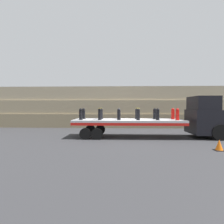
# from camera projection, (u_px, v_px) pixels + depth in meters

# --- Properties ---
(ground_plane) EXTENTS (120.00, 120.00, 0.00)m
(ground_plane) POSITION_uv_depth(u_px,v_px,m) (128.00, 137.00, 13.69)
(ground_plane) COLOR #2D2D30
(rock_cliff) EXTENTS (60.00, 3.30, 4.61)m
(rock_cliff) POSITION_uv_depth(u_px,v_px,m) (125.00, 107.00, 20.67)
(rock_cliff) COLOR gray
(rock_cliff) RESTS_ON ground_plane
(truck_cab) EXTENTS (2.38, 2.57, 3.16)m
(truck_cab) POSITION_uv_depth(u_px,v_px,m) (206.00, 117.00, 13.40)
(truck_cab) COLOR black
(truck_cab) RESTS_ON ground_plane
(flatbed_trailer) EXTENTS (8.43, 2.59, 1.37)m
(flatbed_trailer) POSITION_uv_depth(u_px,v_px,m) (122.00, 123.00, 13.67)
(flatbed_trailer) COLOR #B2B2B7
(flatbed_trailer) RESTS_ON ground_plane
(fire_hydrant_black_near_0) EXTENTS (0.32, 0.55, 0.88)m
(fire_hydrant_black_near_0) POSITION_uv_depth(u_px,v_px,m) (81.00, 114.00, 13.23)
(fire_hydrant_black_near_0) COLOR black
(fire_hydrant_black_near_0) RESTS_ON flatbed_trailer
(fire_hydrant_black_far_0) EXTENTS (0.32, 0.55, 0.88)m
(fire_hydrant_black_far_0) POSITION_uv_depth(u_px,v_px,m) (84.00, 114.00, 14.32)
(fire_hydrant_black_far_0) COLOR black
(fire_hydrant_black_far_0) RESTS_ON flatbed_trailer
(fire_hydrant_black_near_1) EXTENTS (0.32, 0.55, 0.88)m
(fire_hydrant_black_near_1) POSITION_uv_depth(u_px,v_px,m) (100.00, 114.00, 13.17)
(fire_hydrant_black_near_1) COLOR black
(fire_hydrant_black_near_1) RESTS_ON flatbed_trailer
(fire_hydrant_black_far_1) EXTENTS (0.32, 0.55, 0.88)m
(fire_hydrant_black_far_1) POSITION_uv_depth(u_px,v_px,m) (101.00, 114.00, 14.26)
(fire_hydrant_black_far_1) COLOR black
(fire_hydrant_black_far_1) RESTS_ON flatbed_trailer
(fire_hydrant_black_near_2) EXTENTS (0.32, 0.55, 0.88)m
(fire_hydrant_black_near_2) POSITION_uv_depth(u_px,v_px,m) (119.00, 114.00, 13.11)
(fire_hydrant_black_near_2) COLOR black
(fire_hydrant_black_near_2) RESTS_ON flatbed_trailer
(fire_hydrant_black_far_2) EXTENTS (0.32, 0.55, 0.88)m
(fire_hydrant_black_far_2) POSITION_uv_depth(u_px,v_px,m) (119.00, 114.00, 14.20)
(fire_hydrant_black_far_2) COLOR black
(fire_hydrant_black_far_2) RESTS_ON flatbed_trailer
(fire_hydrant_black_near_3) EXTENTS (0.32, 0.55, 0.88)m
(fire_hydrant_black_near_3) POSITION_uv_depth(u_px,v_px,m) (138.00, 114.00, 13.05)
(fire_hydrant_black_near_3) COLOR black
(fire_hydrant_black_near_3) RESTS_ON flatbed_trailer
(fire_hydrant_black_far_3) EXTENTS (0.32, 0.55, 0.88)m
(fire_hydrant_black_far_3) POSITION_uv_depth(u_px,v_px,m) (137.00, 114.00, 14.15)
(fire_hydrant_black_far_3) COLOR black
(fire_hydrant_black_far_3) RESTS_ON flatbed_trailer
(fire_hydrant_black_near_4) EXTENTS (0.32, 0.55, 0.88)m
(fire_hydrant_black_near_4) POSITION_uv_depth(u_px,v_px,m) (158.00, 114.00, 13.00)
(fire_hydrant_black_near_4) COLOR black
(fire_hydrant_black_near_4) RESTS_ON flatbed_trailer
(fire_hydrant_black_far_4) EXTENTS (0.32, 0.55, 0.88)m
(fire_hydrant_black_far_4) POSITION_uv_depth(u_px,v_px,m) (155.00, 114.00, 14.09)
(fire_hydrant_black_far_4) COLOR black
(fire_hydrant_black_far_4) RESTS_ON flatbed_trailer
(fire_hydrant_red_near_5) EXTENTS (0.32, 0.55, 0.88)m
(fire_hydrant_red_near_5) POSITION_uv_depth(u_px,v_px,m) (177.00, 114.00, 12.94)
(fire_hydrant_red_near_5) COLOR red
(fire_hydrant_red_near_5) RESTS_ON flatbed_trailer
(fire_hydrant_red_far_5) EXTENTS (0.32, 0.55, 0.88)m
(fire_hydrant_red_far_5) POSITION_uv_depth(u_px,v_px,m) (173.00, 114.00, 14.03)
(fire_hydrant_red_far_5) COLOR red
(fire_hydrant_red_far_5) RESTS_ON flatbed_trailer
(cargo_strap_rear) EXTENTS (0.05, 2.68, 0.01)m
(cargo_strap_rear) POSITION_uv_depth(u_px,v_px,m) (101.00, 108.00, 13.70)
(cargo_strap_rear) COLOR yellow
(cargo_strap_rear) RESTS_ON fire_hydrant_black_near_1
(cargo_strap_middle) EXTENTS (0.05, 2.68, 0.01)m
(cargo_strap_middle) POSITION_uv_depth(u_px,v_px,m) (137.00, 108.00, 13.58)
(cargo_strap_middle) COLOR yellow
(cargo_strap_middle) RESTS_ON fire_hydrant_black_near_3
(traffic_cone) EXTENTS (0.49, 0.49, 0.61)m
(traffic_cone) POSITION_uv_depth(u_px,v_px,m) (219.00, 145.00, 9.51)
(traffic_cone) COLOR black
(traffic_cone) RESTS_ON ground_plane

